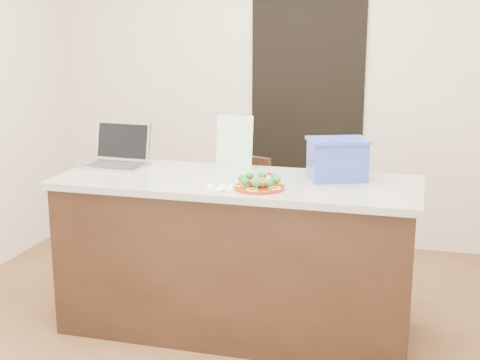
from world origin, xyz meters
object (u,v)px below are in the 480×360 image
(island, at_px, (236,255))
(chair, at_px, (241,214))
(napkin, at_px, (220,187))
(blue_box, at_px, (337,159))
(laptop, at_px, (119,154))
(yogurt_bottle, at_px, (269,181))
(plate, at_px, (259,187))

(island, height_order, chair, island)
(napkin, height_order, chair, napkin)
(chair, bearing_deg, napkin, -62.00)
(blue_box, bearing_deg, laptop, 157.29)
(island, relative_size, laptop, 5.37)
(napkin, height_order, laptop, laptop)
(island, relative_size, yogurt_bottle, 26.37)
(napkin, relative_size, laptop, 0.36)
(island, bearing_deg, yogurt_bottle, -30.35)
(napkin, distance_m, yogurt_bottle, 0.27)
(laptop, bearing_deg, plate, -16.88)
(island, xyz_separation_m, plate, (0.18, -0.18, 0.47))
(napkin, relative_size, yogurt_bottle, 1.75)
(island, distance_m, plate, 0.53)
(chair, bearing_deg, blue_box, -15.52)
(plate, bearing_deg, blue_box, 41.23)
(plate, distance_m, yogurt_bottle, 0.07)
(laptop, xyz_separation_m, blue_box, (1.36, -0.03, 0.05))
(plate, xyz_separation_m, chair, (-0.33, 0.83, -0.42))
(plate, distance_m, blue_box, 0.50)
(island, distance_m, chair, 0.66)
(blue_box, distance_m, chair, 1.01)
(plate, height_order, yogurt_bottle, yogurt_bottle)
(plate, bearing_deg, napkin, -173.09)
(plate, bearing_deg, chair, 111.59)
(yogurt_bottle, bearing_deg, napkin, -162.80)
(island, distance_m, blue_box, 0.81)
(napkin, relative_size, chair, 0.15)
(napkin, bearing_deg, blue_box, 31.07)
(napkin, bearing_deg, plate, 6.91)
(napkin, relative_size, blue_box, 0.35)
(blue_box, xyz_separation_m, chair, (-0.70, 0.50, -0.52))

